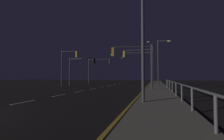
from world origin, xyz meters
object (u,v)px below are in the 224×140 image
(traffic_light_far_left, at_px, (132,57))
(street_lamp_across_street, at_px, (160,58))
(traffic_light_far_right, at_px, (138,59))
(street_lamp_far_end, at_px, (152,59))
(traffic_light_far_center, at_px, (98,65))
(traffic_light_overhead_east, at_px, (68,61))
(traffic_light_near_left, at_px, (138,61))
(traffic_light_near_right, at_px, (81,65))
(street_lamp_mid_block, at_px, (141,29))

(traffic_light_far_left, distance_m, street_lamp_across_street, 7.98)
(traffic_light_far_right, height_order, street_lamp_far_end, street_lamp_far_end)
(traffic_light_far_center, bearing_deg, traffic_light_far_left, -60.94)
(traffic_light_overhead_east, distance_m, traffic_light_far_left, 12.49)
(traffic_light_far_center, relative_size, street_lamp_across_street, 0.82)
(traffic_light_overhead_east, xyz_separation_m, traffic_light_far_center, (1.16, 11.28, -0.00))
(traffic_light_far_right, height_order, traffic_light_overhead_east, traffic_light_overhead_east)
(traffic_light_far_right, bearing_deg, traffic_light_far_left, -89.87)
(traffic_light_far_right, height_order, traffic_light_far_center, traffic_light_far_right)
(traffic_light_near_left, bearing_deg, traffic_light_far_left, -88.56)
(traffic_light_far_left, bearing_deg, traffic_light_near_right, 137.86)
(traffic_light_overhead_east, xyz_separation_m, traffic_light_far_left, (10.86, -6.17, -0.36))
(traffic_light_overhead_east, relative_size, traffic_light_near_right, 1.17)
(traffic_light_far_right, distance_m, traffic_light_near_right, 10.10)
(traffic_light_far_right, distance_m, street_lamp_across_street, 3.13)
(traffic_light_overhead_east, height_order, traffic_light_near_left, traffic_light_overhead_east)
(street_lamp_across_street, height_order, street_lamp_mid_block, street_lamp_mid_block)
(street_lamp_mid_block, bearing_deg, traffic_light_overhead_east, 129.87)
(street_lamp_across_street, bearing_deg, traffic_light_far_right, -174.79)
(traffic_light_far_center, distance_m, traffic_light_near_left, 12.65)
(traffic_light_near_left, relative_size, street_lamp_across_street, 0.81)
(traffic_light_near_left, xyz_separation_m, street_lamp_across_street, (3.32, -1.74, 0.21))
(traffic_light_far_center, xyz_separation_m, traffic_light_near_right, (-0.22, -8.48, -0.50))
(traffic_light_near_left, relative_size, traffic_light_near_right, 1.11)
(traffic_light_overhead_east, height_order, traffic_light_near_right, traffic_light_overhead_east)
(traffic_light_far_center, height_order, traffic_light_near_left, traffic_light_near_left)
(street_lamp_across_street, xyz_separation_m, street_lamp_far_end, (-1.35, 9.77, 0.90))
(traffic_light_far_center, relative_size, traffic_light_near_left, 1.02)
(traffic_light_near_left, distance_m, street_lamp_across_street, 3.76)
(traffic_light_far_left, relative_size, street_lamp_mid_block, 0.70)
(traffic_light_near_right, bearing_deg, street_lamp_mid_block, -56.96)
(traffic_light_near_left, relative_size, street_lamp_mid_block, 0.78)
(traffic_light_overhead_east, xyz_separation_m, street_lamp_across_street, (13.95, 1.16, 0.24))
(traffic_light_far_right, height_order, traffic_light_near_left, traffic_light_far_right)
(traffic_light_far_left, xyz_separation_m, street_lamp_mid_block, (1.63, -8.77, 0.70))
(traffic_light_near_right, bearing_deg, traffic_light_far_right, -10.99)
(street_lamp_across_street, distance_m, street_lamp_far_end, 9.91)
(traffic_light_far_right, distance_m, traffic_light_near_left, 2.03)
(traffic_light_overhead_east, bearing_deg, traffic_light_far_left, -29.61)
(street_lamp_far_end, bearing_deg, traffic_light_near_right, -145.10)
(traffic_light_overhead_east, relative_size, traffic_light_far_center, 1.04)
(traffic_light_far_right, relative_size, traffic_light_near_left, 1.03)
(traffic_light_far_left, xyz_separation_m, street_lamp_far_end, (1.74, 17.11, 1.50))
(traffic_light_overhead_east, distance_m, traffic_light_near_left, 11.02)
(street_lamp_across_street, bearing_deg, street_lamp_mid_block, -95.21)
(traffic_light_far_right, distance_m, street_lamp_mid_block, 15.91)
(street_lamp_far_end, bearing_deg, traffic_light_overhead_east, -139.05)
(traffic_light_near_right, bearing_deg, street_lamp_across_street, -7.18)
(street_lamp_across_street, bearing_deg, traffic_light_near_left, 152.42)
(traffic_light_overhead_east, height_order, street_lamp_mid_block, street_lamp_mid_block)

